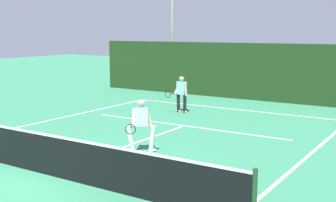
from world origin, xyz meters
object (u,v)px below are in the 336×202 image
object	(u,v)px
player_far	(181,93)
tennis_ball	(44,151)
light_pole	(173,13)
player_near	(141,124)

from	to	relation	value
player_far	tennis_ball	bearing A→B (deg)	96.55
tennis_ball	light_pole	size ratio (longest dim) A/B	0.01
light_pole	player_far	bearing A→B (deg)	-54.89
light_pole	tennis_ball	bearing A→B (deg)	-72.40
player_near	player_far	distance (m)	6.37
player_near	player_far	world-z (taller)	player_far
tennis_ball	player_far	bearing A→B (deg)	89.53
player_far	light_pole	distance (m)	8.60
player_far	tennis_ball	size ratio (longest dim) A/B	23.52
tennis_ball	light_pole	world-z (taller)	light_pole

